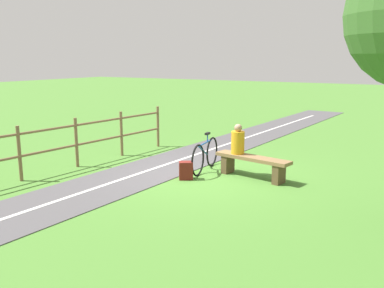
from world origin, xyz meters
The scene contains 7 objects.
ground_plane centered at (0.00, 0.00, 0.00)m, with size 80.00×80.00×0.00m, color #477A2D.
paved_path centered at (1.54, 4.00, 0.01)m, with size 1.86×36.00×0.02m, color #4C494C.
path_centre_line centered at (1.54, 4.00, 0.02)m, with size 0.10×32.00×0.00m, color silver.
bench centered at (-1.13, -0.38, 0.36)m, with size 1.90×0.71×0.51m.
person_seated centered at (-0.72, -0.46, 0.82)m, with size 0.36×0.36×0.71m.
bicycle centered at (0.10, -0.37, 0.40)m, with size 0.30×1.74×0.94m.
backpack centered at (0.13, 0.50, 0.20)m, with size 0.38×0.37×0.42m.
Camera 1 is at (-4.75, 8.49, 2.74)m, focal length 39.49 mm.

